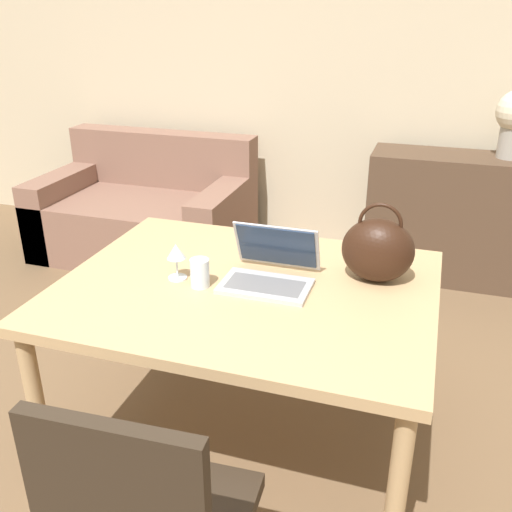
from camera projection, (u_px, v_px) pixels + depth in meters
name	position (u px, v px, depth m)	size (l,w,h in m)	color
wall_back	(336.00, 57.00, 3.84)	(10.00, 0.06, 2.70)	beige
dining_table	(246.00, 302.00, 2.13)	(1.36, 1.06, 0.74)	tan
couch	(147.00, 214.00, 4.14)	(1.44, 0.90, 0.82)	#7F5B4C
sideboard	(469.00, 220.00, 3.65)	(1.28, 0.40, 0.83)	#4C3828
laptop	(271.00, 267.00, 2.11)	(0.32, 0.29, 0.20)	#ADADB2
drinking_glass	(200.00, 273.00, 2.06)	(0.07, 0.07, 0.11)	silver
wine_glass	(176.00, 254.00, 2.10)	(0.07, 0.07, 0.14)	silver
handbag	(378.00, 249.00, 2.08)	(0.26, 0.18, 0.30)	black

